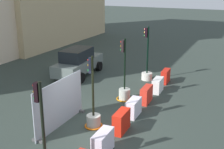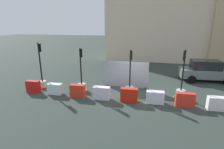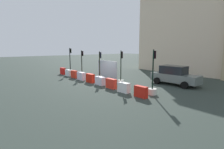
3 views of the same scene
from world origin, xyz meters
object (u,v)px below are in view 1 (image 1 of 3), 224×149
at_px(construction_barrier_7, 158,85).
at_px(construction_barrier_8, 166,76).
at_px(construction_barrier_4, 121,122).
at_px(traffic_light_2, 93,116).
at_px(construction_barrier_5, 133,108).
at_px(traffic_light_4, 147,70).
at_px(construction_barrier_6, 146,95).
at_px(construction_barrier_3, 103,143).
at_px(traffic_light_3, 124,90).
at_px(car_grey_saloon, 78,62).

distance_m(construction_barrier_7, construction_barrier_8, 1.77).
bearing_deg(construction_barrier_4, construction_barrier_8, 0.10).
relative_size(construction_barrier_7, construction_barrier_8, 1.01).
bearing_deg(traffic_light_2, construction_barrier_5, -33.48).
relative_size(traffic_light_4, construction_barrier_8, 3.24).
distance_m(traffic_light_4, construction_barrier_6, 3.73).
relative_size(construction_barrier_4, construction_barrier_6, 0.99).
height_order(construction_barrier_7, construction_barrier_8, construction_barrier_8).
xyz_separation_m(traffic_light_2, construction_barrier_5, (1.74, -1.15, -0.11)).
height_order(construction_barrier_3, construction_barrier_8, construction_barrier_3).
bearing_deg(construction_barrier_8, construction_barrier_3, -179.55).
bearing_deg(construction_barrier_5, construction_barrier_7, -1.81).
distance_m(traffic_light_4, construction_barrier_5, 5.39).
bearing_deg(traffic_light_2, traffic_light_3, -0.01).
relative_size(construction_barrier_4, construction_barrier_5, 1.00).
height_order(construction_barrier_4, car_grey_saloon, car_grey_saloon).
bearing_deg(car_grey_saloon, traffic_light_4, -77.56).
relative_size(traffic_light_3, construction_barrier_3, 2.91).
bearing_deg(construction_barrier_4, construction_barrier_5, 3.20).
bearing_deg(construction_barrier_5, traffic_light_2, 146.52).
relative_size(traffic_light_2, traffic_light_4, 0.92).
height_order(traffic_light_3, construction_barrier_3, traffic_light_3).
distance_m(traffic_light_3, construction_barrier_5, 2.02).
height_order(traffic_light_4, construction_barrier_4, traffic_light_4).
xyz_separation_m(construction_barrier_6, construction_barrier_7, (1.72, -0.08, -0.03)).
xyz_separation_m(traffic_light_2, traffic_light_3, (3.39, -0.00, -0.01)).
distance_m(traffic_light_2, construction_barrier_4, 1.25).
relative_size(traffic_light_4, construction_barrier_6, 3.08).
xyz_separation_m(construction_barrier_4, car_grey_saloon, (5.91, 5.65, 0.45)).
bearing_deg(traffic_light_3, construction_barrier_6, -86.01).
distance_m(construction_barrier_4, construction_barrier_8, 6.85).
relative_size(construction_barrier_6, car_grey_saloon, 0.24).
bearing_deg(traffic_light_3, construction_barrier_7, -34.91).
xyz_separation_m(construction_barrier_4, construction_barrier_8, (6.85, 0.01, -0.04)).
bearing_deg(construction_barrier_5, construction_barrier_6, -1.10).
height_order(construction_barrier_5, car_grey_saloon, car_grey_saloon).
relative_size(construction_barrier_6, construction_barrier_7, 1.04).
xyz_separation_m(construction_barrier_5, construction_barrier_8, (5.23, -0.08, 0.01)).
xyz_separation_m(traffic_light_2, construction_barrier_7, (5.20, -1.26, -0.11)).
bearing_deg(traffic_light_2, construction_barrier_3, -142.31).
bearing_deg(traffic_light_2, car_grey_saloon, 36.18).
bearing_deg(traffic_light_4, construction_barrier_7, -145.35).
bearing_deg(construction_barrier_3, traffic_light_2, 37.69).
relative_size(traffic_light_2, construction_barrier_8, 2.99).
distance_m(traffic_light_3, car_grey_saloon, 5.15).
height_order(traffic_light_4, construction_barrier_5, traffic_light_4).
relative_size(construction_barrier_3, car_grey_saloon, 0.25).
xyz_separation_m(traffic_light_2, construction_barrier_6, (3.47, -1.18, -0.08)).
xyz_separation_m(traffic_light_2, car_grey_saloon, (6.03, 4.41, 0.38)).
bearing_deg(construction_barrier_8, traffic_light_3, 161.05).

